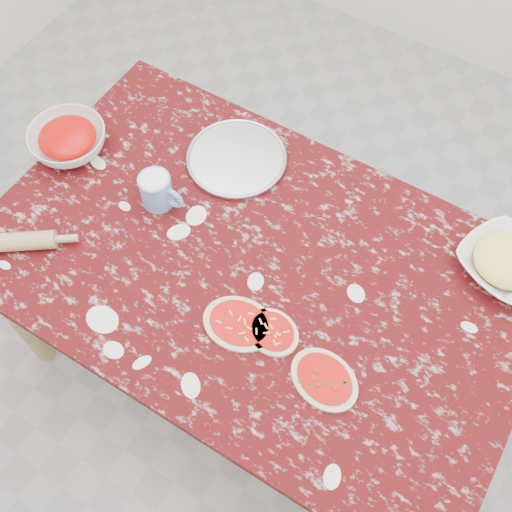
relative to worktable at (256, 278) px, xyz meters
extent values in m
plane|color=gray|center=(0.00, 0.00, -0.67)|extent=(4.00, 4.00, 0.00)
cube|color=#3C090B|center=(0.00, 0.00, 0.06)|extent=(1.60, 1.00, 0.04)
cube|color=#A0835A|center=(0.00, 0.00, 0.00)|extent=(1.50, 0.90, 0.08)
cylinder|color=#A0835A|center=(-0.72, -0.42, -0.31)|extent=(0.07, 0.07, 0.71)
cylinder|color=#A0835A|center=(-0.72, 0.42, -0.31)|extent=(0.07, 0.07, 0.71)
cylinder|color=#A0835A|center=(0.72, 0.42, -0.31)|extent=(0.07, 0.07, 0.71)
cylinder|color=#B2B2B7|center=(-0.25, 0.30, 0.09)|extent=(0.33, 0.33, 0.01)
imported|color=white|center=(-0.74, 0.06, 0.12)|extent=(0.29, 0.29, 0.08)
imported|color=white|center=(0.61, 0.36, 0.11)|extent=(0.33, 0.33, 0.06)
cylinder|color=#6195D4|center=(-0.37, 0.03, 0.14)|extent=(0.10, 0.10, 0.11)
torus|color=#6195D4|center=(-0.32, 0.04, 0.14)|extent=(0.08, 0.02, 0.08)
cylinder|color=silver|center=(-0.37, 0.03, 0.18)|extent=(0.08, 0.08, 0.01)
ellipsoid|color=beige|center=(0.06, -0.19, 0.09)|extent=(0.22, 0.19, 0.01)
ellipsoid|color=red|center=(0.06, -0.19, 0.10)|extent=(0.18, 0.15, 0.00)
ellipsoid|color=beige|center=(0.15, -0.16, 0.09)|extent=(0.18, 0.16, 0.01)
ellipsoid|color=red|center=(0.15, -0.16, 0.10)|extent=(0.15, 0.13, 0.00)
ellipsoid|color=beige|center=(0.33, -0.20, 0.09)|extent=(0.23, 0.19, 0.01)
ellipsoid|color=red|center=(0.33, -0.20, 0.10)|extent=(0.19, 0.16, 0.00)
cylinder|color=tan|center=(-0.65, -0.33, 0.11)|extent=(0.26, 0.21, 0.06)
camera|label=1|loc=(0.46, -0.75, 1.65)|focal=43.39mm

